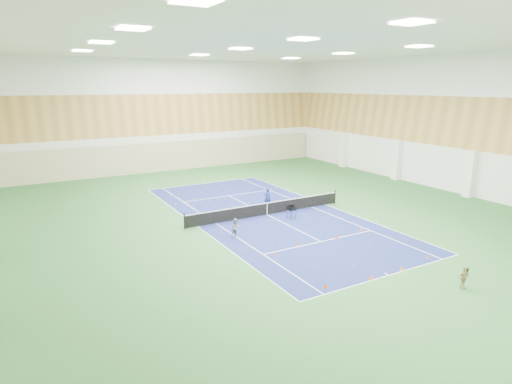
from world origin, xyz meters
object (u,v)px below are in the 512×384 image
(child_court, at_px, (236,228))
(child_apron, at_px, (464,278))
(tennis_net, at_px, (267,208))
(coach, at_px, (267,198))
(ball_cart, at_px, (291,212))

(child_court, xyz_separation_m, child_apron, (6.11, -11.51, -0.06))
(tennis_net, height_order, coach, coach)
(coach, relative_size, child_apron, 1.41)
(coach, xyz_separation_m, ball_cart, (0.02, -3.30, -0.31))
(coach, distance_m, ball_cart, 3.31)
(ball_cart, bearing_deg, child_apron, -89.28)
(coach, height_order, ball_cart, coach)
(tennis_net, relative_size, child_apron, 11.65)
(tennis_net, relative_size, ball_cart, 13.62)
(child_court, height_order, ball_cart, child_court)
(coach, distance_m, child_court, 7.13)
(child_apron, bearing_deg, coach, 101.35)
(coach, relative_size, ball_cart, 1.65)
(coach, xyz_separation_m, child_court, (-5.23, -4.83, -0.16))
(child_court, bearing_deg, child_apron, -72.79)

